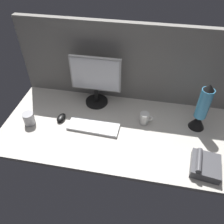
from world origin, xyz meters
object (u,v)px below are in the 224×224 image
monitor (96,79)px  lava_lamp (202,111)px  mug_steel (29,119)px  mouse (61,117)px  keyboard (93,127)px  mug_ceramic_white (144,118)px  desk_phone (205,165)px

monitor → lava_lamp: size_ratio=1.09×
monitor → mug_steel: bearing=-142.3°
mouse → lava_lamp: bearing=12.3°
keyboard → mug_ceramic_white: 37.77cm
mouse → desk_phone: bearing=-8.0°
lava_lamp → mug_steel: bearing=-171.0°
keyboard → lava_lamp: lava_lamp is taller
monitor → lava_lamp: 79.25cm
mug_steel → desk_phone: mug_steel is taller
mouse → mug_ceramic_white: 62.11cm
mug_ceramic_white → mug_steel: size_ratio=1.08×
mug_ceramic_white → desk_phone: 51.41cm
monitor → mouse: monitor is taller
mug_ceramic_white → lava_lamp: lava_lamp is taller
mug_ceramic_white → desk_phone: (39.30, -33.13, -1.24)cm
mug_steel → mouse: bearing=21.5°
mouse → mug_ceramic_white: (61.56, 7.78, 2.72)cm
mouse → mug_ceramic_white: mug_ceramic_white is taller
keyboard → lava_lamp: (73.37, 15.01, 14.65)cm
mug_ceramic_white → desk_phone: size_ratio=0.47×
mug_steel → monitor: bearing=37.7°
mouse → keyboard: bearing=-3.2°
monitor → mouse: 38.68cm
mouse → desk_phone: desk_phone is taller
keyboard → mug_steel: mug_steel is taller
monitor → desk_phone: bearing=-32.3°
lava_lamp → mouse: bearing=-173.8°
mouse → mug_steel: bearing=-152.4°
mug_steel → keyboard: bearing=5.1°
keyboard → mug_ceramic_white: (35.65, 12.01, 3.42)cm
mouse → mug_steel: (-21.32, -8.41, 2.92)cm
desk_phone → monitor: bearing=147.7°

